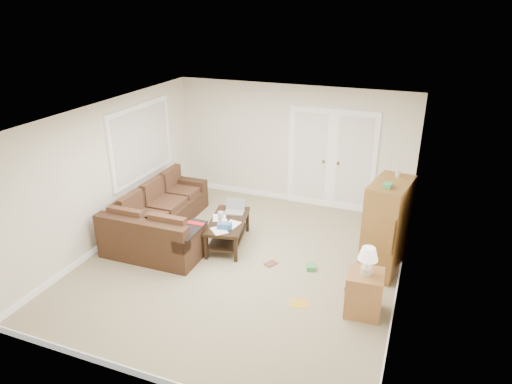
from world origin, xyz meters
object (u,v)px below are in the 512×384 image
at_px(sectional_sofa, 159,222).
at_px(tv_armoire, 386,226).
at_px(coffee_table, 228,231).
at_px(side_cabinet, 364,290).

relative_size(sectional_sofa, tv_armoire, 1.57).
height_order(sectional_sofa, coffee_table, coffee_table).
xyz_separation_m(sectional_sofa, coffee_table, (1.29, 0.21, -0.04)).
xyz_separation_m(coffee_table, tv_armoire, (2.66, 0.16, 0.50)).
xyz_separation_m(tv_armoire, side_cabinet, (-0.11, -1.25, -0.40)).
bearing_deg(tv_armoire, coffee_table, -165.98).
xyz_separation_m(sectional_sofa, side_cabinet, (3.83, -0.88, 0.06)).
height_order(coffee_table, tv_armoire, tv_armoire).
distance_m(tv_armoire, side_cabinet, 1.31).
relative_size(coffee_table, side_cabinet, 1.25).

